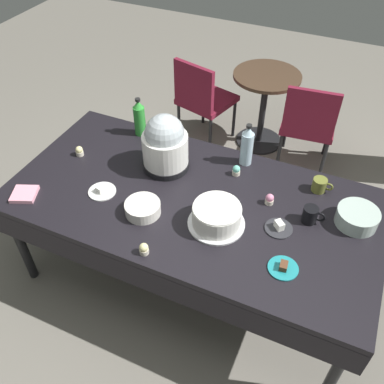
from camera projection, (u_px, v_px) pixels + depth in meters
name	position (u px, v px, depth m)	size (l,w,h in m)	color
ground	(192.00, 274.00, 2.99)	(9.00, 9.00, 0.00)	slate
potluck_table	(192.00, 206.00, 2.52)	(2.20, 1.10, 0.75)	black
frosted_layer_cake	(217.00, 216.00, 2.28)	(0.32, 0.32, 0.13)	silver
slow_cooker	(165.00, 144.00, 2.57)	(0.30, 0.30, 0.38)	black
glass_salad_bowl	(357.00, 217.00, 2.30)	(0.23, 0.23, 0.09)	#B2C6BC
ceramic_snack_bowl	(143.00, 208.00, 2.37)	(0.20, 0.20, 0.07)	silver
dessert_plate_white	(102.00, 191.00, 2.51)	(0.17, 0.17, 0.04)	white
dessert_plate_charcoal	(279.00, 227.00, 2.29)	(0.15, 0.15, 0.05)	#2D2D33
dessert_plate_teal	(283.00, 268.00, 2.10)	(0.16, 0.16, 0.04)	teal
cupcake_mint	(270.00, 199.00, 2.43)	(0.05, 0.05, 0.07)	beige
cupcake_berry	(79.00, 151.00, 2.76)	(0.05, 0.05, 0.07)	beige
cupcake_lemon	(144.00, 249.00, 2.16)	(0.05, 0.05, 0.07)	beige
cupcake_rose	(236.00, 170.00, 2.61)	(0.05, 0.05, 0.07)	beige
soda_bottle_lime_soda	(139.00, 118.00, 2.87)	(0.08, 0.08, 0.28)	green
soda_bottle_water	(247.00, 146.00, 2.63)	(0.08, 0.08, 0.29)	silver
coffee_mug_olive	(320.00, 185.00, 2.50)	(0.12, 0.08, 0.08)	olive
coffee_mug_black	(310.00, 215.00, 2.31)	(0.13, 0.08, 0.10)	black
paper_napkin_stack	(24.00, 194.00, 2.49)	(0.14, 0.14, 0.02)	pink
maroon_chair_left	(202.00, 97.00, 3.82)	(0.54, 0.54, 0.85)	maroon
maroon_chair_right	(309.00, 122.00, 3.52)	(0.48, 0.48, 0.85)	maroon
round_cafe_table	(264.00, 97.00, 3.81)	(0.60, 0.60, 0.72)	#473323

